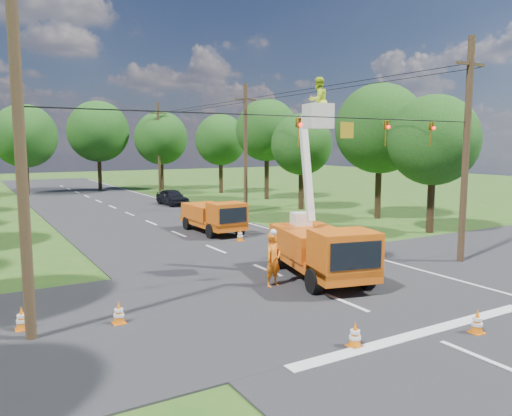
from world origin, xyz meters
TOP-DOWN VIEW (x-y plane):
  - ground at (0.00, 20.00)m, footprint 140.00×140.00m
  - road_main at (0.00, 20.00)m, footprint 12.00×100.00m
  - road_cross at (0.00, 2.00)m, footprint 56.00×10.00m
  - stop_bar at (0.00, -3.20)m, footprint 9.00×0.45m
  - edge_line at (5.60, 20.00)m, footprint 0.12×90.00m
  - bucket_truck at (1.17, 2.92)m, footprint 3.57×6.41m
  - second_truck at (2.04, 14.40)m, footprint 2.18×5.41m
  - ground_worker at (-1.01, 2.98)m, footprint 0.85×0.68m
  - distant_car at (4.99, 28.96)m, footprint 1.94×4.28m
  - traffic_cone_0 at (-2.22, -2.94)m, footprint 0.38×0.38m
  - traffic_cone_1 at (1.40, -3.96)m, footprint 0.38×0.38m
  - traffic_cone_2 at (2.49, 6.74)m, footprint 0.38×0.38m
  - traffic_cone_3 at (2.16, 11.37)m, footprint 0.38×0.38m
  - traffic_cone_4 at (-7.11, 1.93)m, footprint 0.38×0.38m
  - traffic_cone_5 at (-9.64, 2.85)m, footprint 0.38×0.38m
  - traffic_cone_6 at (4.97, 17.49)m, footprint 0.38×0.38m
  - pole_right_near at (8.50, 2.00)m, footprint 1.80×0.30m
  - pole_right_mid at (8.50, 22.00)m, footprint 1.80×0.30m
  - pole_right_far at (8.50, 42.00)m, footprint 1.80×0.30m
  - pole_left at (-9.50, 2.00)m, footprint 0.30×0.30m
  - signal_span at (2.23, 1.99)m, footprint 18.00×0.29m
  - tree_right_a at (13.50, 8.00)m, footprint 5.40×5.40m
  - tree_right_b at (15.00, 14.00)m, footprint 6.40×6.40m
  - tree_right_c at (13.20, 21.00)m, footprint 5.00×5.00m
  - tree_right_d at (14.80, 29.00)m, footprint 6.00×6.00m
  - tree_right_e at (13.80, 37.00)m, footprint 5.60×5.60m
  - tree_far_a at (-5.00, 45.00)m, footprint 6.60×6.60m
  - tree_far_b at (3.00, 47.00)m, footprint 7.00×7.00m
  - tree_far_c at (9.50, 44.00)m, footprint 6.20×6.20m

SIDE VIEW (x-z plane):
  - ground at x=0.00m, z-range 0.00..0.00m
  - road_main at x=0.00m, z-range -0.03..0.03m
  - road_cross at x=0.00m, z-range -0.04..0.04m
  - stop_bar at x=0.00m, z-range -0.01..0.01m
  - edge_line at x=5.60m, z-range -0.01..0.01m
  - traffic_cone_0 at x=-2.22m, z-range 0.00..0.71m
  - traffic_cone_1 at x=1.40m, z-range 0.00..0.71m
  - traffic_cone_2 at x=2.49m, z-range 0.00..0.71m
  - traffic_cone_3 at x=2.16m, z-range 0.00..0.71m
  - traffic_cone_4 at x=-7.11m, z-range 0.00..0.71m
  - traffic_cone_5 at x=-9.64m, z-range 0.00..0.71m
  - traffic_cone_6 at x=4.97m, z-range 0.00..0.71m
  - distant_car at x=4.99m, z-range 0.00..1.42m
  - ground_worker at x=-1.01m, z-range 0.00..2.05m
  - second_truck at x=2.04m, z-range 0.04..2.05m
  - bucket_truck at x=1.17m, z-range -2.26..5.66m
  - pole_left at x=-9.50m, z-range 0.00..9.00m
  - pole_right_near at x=8.50m, z-range 0.11..10.11m
  - pole_right_mid at x=8.50m, z-range 0.11..10.11m
  - pole_right_far at x=8.50m, z-range 0.11..10.11m
  - tree_right_c at x=13.20m, z-range 1.40..9.23m
  - tree_right_a at x=13.50m, z-range 1.42..9.70m
  - tree_right_e at x=13.80m, z-range 1.50..10.12m
  - signal_span at x=2.23m, z-range 5.34..6.41m
  - tree_far_c at x=9.50m, z-range 1.47..10.65m
  - tree_far_a at x=-5.00m, z-range 1.44..10.94m
  - tree_right_b at x=15.00m, z-range 1.61..11.26m
  - tree_right_d at x=14.80m, z-range 1.83..11.53m
  - tree_far_b at x=3.00m, z-range 1.65..11.97m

